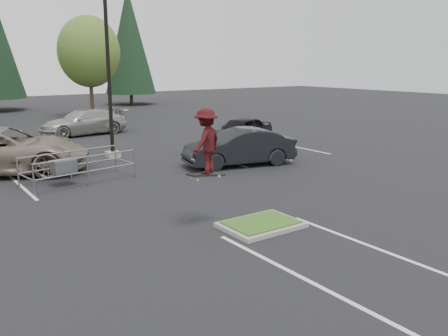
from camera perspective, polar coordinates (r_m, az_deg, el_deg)
ground at (r=13.58m, az=4.48°, el=-7.08°), size 120.00×120.00×0.00m
grass_median at (r=13.56m, az=4.48°, el=-6.77°), size 2.20×1.60×0.16m
stall_lines at (r=17.85m, az=-11.42°, el=-2.47°), size 22.62×17.60×0.01m
light_pole at (r=23.49m, az=-13.77°, el=12.22°), size 0.70×0.60×10.12m
decid_c at (r=42.12m, az=-15.94°, el=13.05°), size 5.12×5.12×8.38m
conif_c at (r=54.13m, az=-11.35°, el=14.76°), size 5.50×5.50×12.50m
cart_corral at (r=18.89m, az=-18.35°, el=0.26°), size 4.33×2.07×1.18m
skateboarder at (r=13.06m, az=-2.22°, el=3.19°), size 1.34×1.12×1.95m
car_r_charc at (r=21.41m, az=1.84°, el=2.52°), size 5.29×2.89×1.65m
car_r_black at (r=27.04m, az=2.02°, el=4.52°), size 4.85×2.97×1.54m
car_far_silver at (r=31.92m, az=-16.52°, el=5.32°), size 5.79×2.78×1.63m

